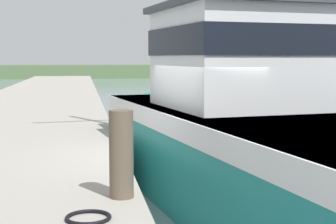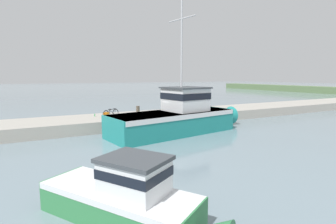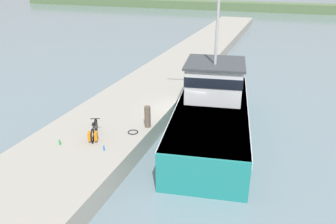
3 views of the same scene
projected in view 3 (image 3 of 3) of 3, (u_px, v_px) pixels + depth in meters
name	position (u px, v px, depth m)	size (l,w,h in m)	color
ground_plane	(187.00, 125.00, 18.33)	(320.00, 320.00, 0.00)	gray
dock_pier	(131.00, 109.00, 19.22)	(5.02, 80.00, 0.95)	#A39E93
fishing_boat_main	(212.00, 109.00, 17.09)	(5.10, 12.38, 10.59)	teal
bicycle_touring	(94.00, 132.00, 14.74)	(0.83, 1.59, 0.73)	black
mooring_post	(148.00, 117.00, 15.78)	(0.30, 0.30, 1.07)	brown
hose_coil	(133.00, 132.00, 15.41)	(0.49, 0.49, 0.04)	black
water_bottle_by_bike	(60.00, 142.00, 14.28)	(0.07, 0.07, 0.24)	green
water_bottle_on_curb	(104.00, 148.00, 13.81)	(0.06, 0.06, 0.24)	blue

